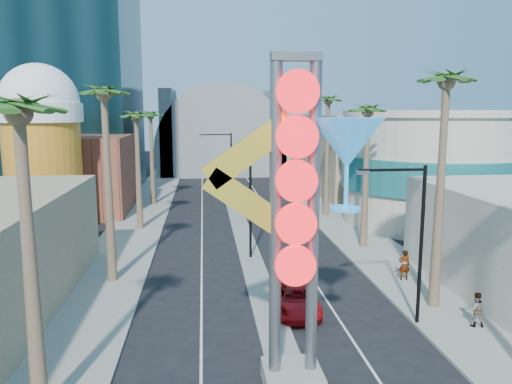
% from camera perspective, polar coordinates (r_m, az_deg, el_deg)
% --- Properties ---
extents(sidewalk_west, '(5.00, 100.00, 0.15)m').
position_cam_1_polar(sidewalk_west, '(50.98, -12.96, -2.83)').
color(sidewalk_west, gray).
rests_on(sidewalk_west, ground).
extents(sidewalk_east, '(5.00, 100.00, 0.15)m').
position_cam_1_polar(sidewalk_east, '(52.18, 8.25, -2.41)').
color(sidewalk_east, gray).
rests_on(sidewalk_east, ground).
extents(median, '(1.60, 84.00, 0.15)m').
position_cam_1_polar(median, '(53.63, -2.44, -2.00)').
color(median, gray).
rests_on(median, ground).
extents(brick_filler_west, '(10.00, 10.00, 8.00)m').
position_cam_1_polar(brick_filler_west, '(54.42, -19.55, 1.82)').
color(brick_filler_west, brown).
rests_on(brick_filler_west, ground).
extents(filler_east, '(10.00, 20.00, 10.00)m').
position_cam_1_polar(filler_east, '(65.63, 11.08, 4.25)').
color(filler_east, '#958260').
rests_on(filler_east, ground).
extents(beer_mug, '(7.00, 7.00, 14.50)m').
position_cam_1_polar(beer_mug, '(46.65, -23.26, 5.20)').
color(beer_mug, '#B85918').
rests_on(beer_mug, ground).
extents(turquoise_building, '(16.60, 16.60, 10.60)m').
position_cam_1_polar(turquoise_building, '(49.60, 19.40, 2.61)').
color(turquoise_building, '#BEB7A1').
rests_on(turquoise_building, ground).
extents(canopy, '(22.00, 16.00, 22.00)m').
position_cam_1_polar(canopy, '(86.78, -3.89, 5.13)').
color(canopy, slate).
rests_on(canopy, ground).
extents(neon_sign, '(6.53, 2.60, 12.55)m').
position_cam_1_polar(neon_sign, '(18.22, 6.98, -1.05)').
color(neon_sign, gray).
rests_on(neon_sign, ground).
extents(streetlight_0, '(3.79, 0.25, 8.00)m').
position_cam_1_polar(streetlight_0, '(35.17, 0.25, -0.01)').
color(streetlight_0, black).
rests_on(streetlight_0, ground).
extents(streetlight_1, '(3.79, 0.25, 8.00)m').
position_cam_1_polar(streetlight_1, '(58.83, -3.38, 3.72)').
color(streetlight_1, black).
rests_on(streetlight_1, ground).
extents(streetlight_2, '(3.45, 0.25, 8.00)m').
position_cam_1_polar(streetlight_2, '(25.27, 17.45, -4.24)').
color(streetlight_2, black).
rests_on(streetlight_2, ground).
extents(palm_0, '(2.40, 2.40, 11.70)m').
position_cam_1_polar(palm_0, '(17.48, -25.39, 6.36)').
color(palm_0, brown).
rests_on(palm_0, ground).
extents(palm_1, '(2.40, 2.40, 12.70)m').
position_cam_1_polar(palm_1, '(31.04, -16.94, 9.38)').
color(palm_1, brown).
rests_on(palm_1, ground).
extents(palm_2, '(2.40, 2.40, 11.20)m').
position_cam_1_polar(palm_2, '(44.88, -13.51, 7.65)').
color(palm_2, brown).
rests_on(palm_2, ground).
extents(palm_3, '(2.40, 2.40, 11.20)m').
position_cam_1_polar(palm_3, '(56.80, -11.96, 8.00)').
color(palm_3, brown).
rests_on(palm_3, ground).
extents(palm_5, '(2.40, 2.40, 13.20)m').
position_cam_1_polar(palm_5, '(27.40, 20.87, 10.18)').
color(palm_5, brown).
rests_on(palm_5, ground).
extents(palm_6, '(2.40, 2.40, 11.70)m').
position_cam_1_polar(palm_6, '(38.51, 12.65, 8.13)').
color(palm_6, brown).
rests_on(palm_6, ground).
extents(palm_7, '(2.40, 2.40, 12.70)m').
position_cam_1_polar(palm_7, '(50.02, 8.26, 9.49)').
color(palm_7, brown).
rests_on(palm_7, ground).
extents(red_pickup, '(2.82, 5.14, 1.37)m').
position_cam_1_polar(red_pickup, '(27.11, 4.79, -12.11)').
color(red_pickup, '#B60E13').
rests_on(red_pickup, ground).
extents(pedestrian_a, '(0.73, 0.51, 1.92)m').
position_cam_1_polar(pedestrian_a, '(32.51, 16.58, -8.01)').
color(pedestrian_a, gray).
rests_on(pedestrian_a, sidewalk_east).
extents(pedestrian_b, '(0.93, 0.78, 1.72)m').
position_cam_1_polar(pedestrian_b, '(27.10, 23.83, -12.16)').
color(pedestrian_b, gray).
rests_on(pedestrian_b, sidewalk_east).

